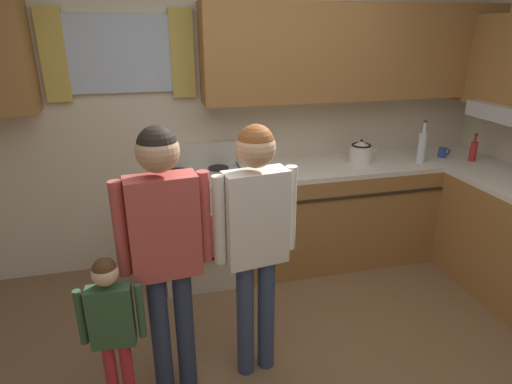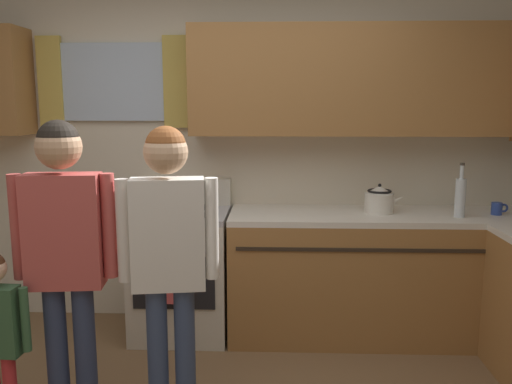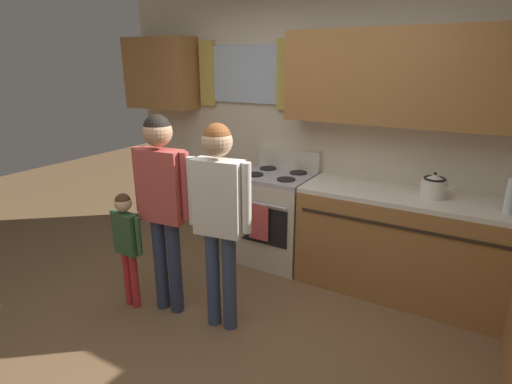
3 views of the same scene
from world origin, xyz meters
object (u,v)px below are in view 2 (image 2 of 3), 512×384
Objects in this scene: bottle_tall_clear at (460,196)px; adult_holding_child at (65,243)px; stove_oven at (182,270)px; stovetop_kettle at (379,199)px; mug_cobalt_blue at (497,209)px; adult_in_plaid at (168,246)px.

adult_holding_child is (-2.25, -1.11, -0.05)m from bottle_tall_clear.
stovetop_kettle is at bearing 0.17° from stove_oven.
adult_holding_child is at bearing -154.81° from mug_cobalt_blue.
adult_in_plaid reaches higher than mug_cobalt_blue.
adult_in_plaid is at bearing -150.44° from mug_cobalt_blue.
stove_oven is 3.00× the size of bottle_tall_clear.
adult_in_plaid is (0.49, 0.03, -0.02)m from adult_holding_child.
adult_holding_child is at bearing -105.40° from stove_oven.
stovetop_kettle is 0.17× the size of adult_holding_child.
adult_in_plaid is (0.16, -1.19, 0.51)m from stove_oven.
mug_cobalt_blue is (2.20, -0.03, 0.48)m from stove_oven.
mug_cobalt_blue is 0.42× the size of stovetop_kettle.
bottle_tall_clear is at bearing 26.21° from adult_holding_child.
adult_in_plaid is at bearing -82.46° from stove_oven.
stovetop_kettle is at bearing 35.25° from adult_holding_child.
stovetop_kettle is at bearing 166.90° from bottle_tall_clear.
bottle_tall_clear is 3.20× the size of mug_cobalt_blue.
stovetop_kettle is (-0.51, 0.12, -0.05)m from bottle_tall_clear.
stove_oven is 9.58× the size of mug_cobalt_blue.
adult_holding_child is at bearing -144.75° from stovetop_kettle.
stove_oven is 1.30m from adult_in_plaid.
adult_in_plaid reaches higher than stovetop_kettle.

